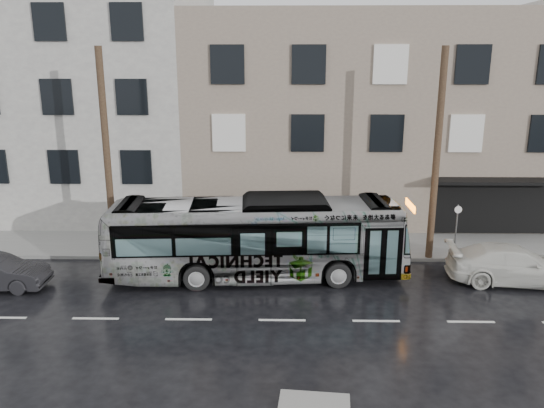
{
  "coord_description": "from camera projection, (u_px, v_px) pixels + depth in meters",
  "views": [
    {
      "loc": [
        -0.04,
        -18.9,
        8.51
      ],
      "look_at": [
        -0.44,
        2.5,
        2.76
      ],
      "focal_mm": 35.0,
      "sensor_mm": 36.0,
      "label": 1
    }
  ],
  "objects": [
    {
      "name": "bus",
      "position": [
        256.0,
        238.0,
        21.29
      ],
      "size": [
        12.13,
        3.6,
        3.33
      ],
      "primitive_type": "imported",
      "rotation": [
        0.0,
        0.0,
        1.64
      ],
      "color": "#B2B2B2",
      "rests_on": "ground"
    },
    {
      "name": "white_sedan",
      "position": [
        514.0,
        264.0,
        20.99
      ],
      "size": [
        5.33,
        2.56,
        1.5
      ],
      "primitive_type": "imported",
      "rotation": [
        0.0,
        0.0,
        1.48
      ],
      "color": "silver",
      "rests_on": "ground"
    },
    {
      "name": "ground",
      "position": [
        282.0,
        290.0,
        20.46
      ],
      "size": [
        120.0,
        120.0,
        0.0
      ],
      "primitive_type": "plane",
      "color": "black",
      "rests_on": "ground"
    },
    {
      "name": "utility_pole_rear",
      "position": [
        107.0,
        156.0,
        22.58
      ],
      "size": [
        0.3,
        0.3,
        9.0
      ],
      "primitive_type": "cylinder",
      "color": "#503C28",
      "rests_on": "sidewalk"
    },
    {
      "name": "building_taupe",
      "position": [
        367.0,
        115.0,
        31.21
      ],
      "size": [
        20.0,
        12.0,
        11.0
      ],
      "primitive_type": "cube",
      "color": "gray",
      "rests_on": "ground"
    },
    {
      "name": "utility_pole_front",
      "position": [
        437.0,
        157.0,
        22.32
      ],
      "size": [
        0.3,
        0.3,
        9.0
      ],
      "primitive_type": "cylinder",
      "color": "#503C28",
      "rests_on": "sidewalk"
    },
    {
      "name": "sign_post",
      "position": [
        456.0,
        231.0,
        23.16
      ],
      "size": [
        0.06,
        0.06,
        2.4
      ],
      "primitive_type": "cylinder",
      "color": "slate",
      "rests_on": "sidewalk"
    },
    {
      "name": "slush_pile",
      "position": [
        314.0,
        404.0,
        13.49
      ],
      "size": [
        1.87,
        0.97,
        0.18
      ],
      "primitive_type": "cube",
      "rotation": [
        0.0,
        0.0,
        -0.1
      ],
      "color": "#A09E98",
      "rests_on": "ground"
    },
    {
      "name": "sidewalk",
      "position": [
        282.0,
        245.0,
        25.17
      ],
      "size": [
        90.0,
        3.6,
        0.15
      ],
      "primitive_type": "cube",
      "color": "gray",
      "rests_on": "ground"
    }
  ]
}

